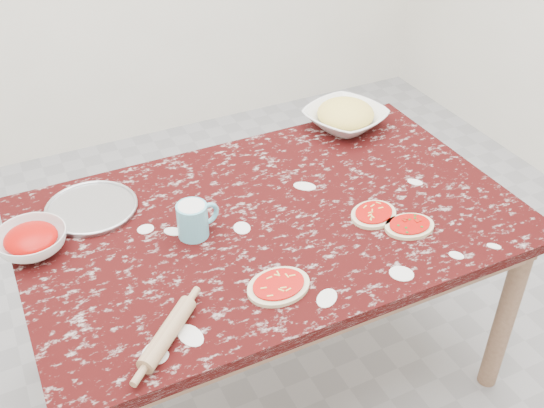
{
  "coord_description": "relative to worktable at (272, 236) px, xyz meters",
  "views": [
    {
      "loc": [
        -0.74,
        -1.51,
        2.03
      ],
      "look_at": [
        0.0,
        0.0,
        0.8
      ],
      "focal_mm": 42.75,
      "sensor_mm": 36.0,
      "label": 1
    }
  ],
  "objects": [
    {
      "name": "ground",
      "position": [
        0.0,
        0.0,
        -0.67
      ],
      "size": [
        4.0,
        4.0,
        0.0
      ],
      "primitive_type": "plane",
      "color": "gray"
    },
    {
      "name": "worktable",
      "position": [
        0.0,
        0.0,
        0.0
      ],
      "size": [
        1.6,
        1.0,
        0.75
      ],
      "color": "black",
      "rests_on": "ground"
    },
    {
      "name": "pizza_tray",
      "position": [
        -0.52,
        0.29,
        0.09
      ],
      "size": [
        0.36,
        0.36,
        0.01
      ],
      "primitive_type": "cylinder",
      "rotation": [
        0.0,
        0.0,
        0.24
      ],
      "color": "#B2B2B7",
      "rests_on": "worktable"
    },
    {
      "name": "sauce_bowl",
      "position": [
        -0.73,
        0.16,
        0.12
      ],
      "size": [
        0.28,
        0.28,
        0.07
      ],
      "primitive_type": "imported",
      "rotation": [
        0.0,
        0.0,
        0.42
      ],
      "color": "white",
      "rests_on": "worktable"
    },
    {
      "name": "cheese_bowl",
      "position": [
        0.52,
        0.41,
        0.12
      ],
      "size": [
        0.38,
        0.38,
        0.07
      ],
      "primitive_type": "imported",
      "rotation": [
        0.0,
        0.0,
        0.34
      ],
      "color": "white",
      "rests_on": "worktable"
    },
    {
      "name": "flour_mug",
      "position": [
        -0.26,
        0.02,
        0.14
      ],
      "size": [
        0.14,
        0.1,
        0.11
      ],
      "color": "#61B7CD",
      "rests_on": "worktable"
    },
    {
      "name": "pizza_left",
      "position": [
        -0.13,
        -0.31,
        0.09
      ],
      "size": [
        0.21,
        0.17,
        0.02
      ],
      "color": "beige",
      "rests_on": "worktable"
    },
    {
      "name": "pizza_mid",
      "position": [
        0.3,
        -0.14,
        0.09
      ],
      "size": [
        0.2,
        0.18,
        0.02
      ],
      "color": "beige",
      "rests_on": "worktable"
    },
    {
      "name": "pizza_right",
      "position": [
        0.37,
        -0.25,
        0.09
      ],
      "size": [
        0.18,
        0.14,
        0.02
      ],
      "color": "beige",
      "rests_on": "worktable"
    },
    {
      "name": "rolling_pin",
      "position": [
        -0.48,
        -0.36,
        0.11
      ],
      "size": [
        0.21,
        0.2,
        0.05
      ],
      "primitive_type": "cylinder",
      "rotation": [
        0.0,
        1.57,
        0.76
      ],
      "color": "tan",
      "rests_on": "worktable"
    }
  ]
}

